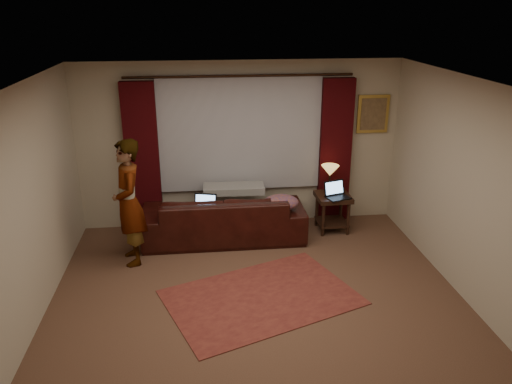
# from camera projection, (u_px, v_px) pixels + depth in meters

# --- Properties ---
(floor) EXTENTS (5.00, 5.00, 0.01)m
(floor) POSITION_uv_depth(u_px,v_px,m) (259.00, 307.00, 5.94)
(floor) COLOR brown
(floor) RESTS_ON ground
(ceiling) EXTENTS (5.00, 5.00, 0.02)m
(ceiling) POSITION_uv_depth(u_px,v_px,m) (260.00, 86.00, 5.01)
(ceiling) COLOR silver
(ceiling) RESTS_ON ground
(wall_back) EXTENTS (5.00, 0.02, 2.60)m
(wall_back) POSITION_uv_depth(u_px,v_px,m) (240.00, 145.00, 7.80)
(wall_back) COLOR #BCB097
(wall_back) RESTS_ON ground
(wall_front) EXTENTS (5.00, 0.02, 2.60)m
(wall_front) POSITION_uv_depth(u_px,v_px,m) (308.00, 354.00, 3.15)
(wall_front) COLOR #BCB097
(wall_front) RESTS_ON ground
(wall_left) EXTENTS (0.02, 5.00, 2.60)m
(wall_left) POSITION_uv_depth(u_px,v_px,m) (22.00, 216.00, 5.20)
(wall_left) COLOR #BCB097
(wall_left) RESTS_ON ground
(wall_right) EXTENTS (0.02, 5.00, 2.60)m
(wall_right) POSITION_uv_depth(u_px,v_px,m) (475.00, 196.00, 5.74)
(wall_right) COLOR #BCB097
(wall_right) RESTS_ON ground
(sheer_curtain) EXTENTS (2.50, 0.05, 1.80)m
(sheer_curtain) POSITION_uv_depth(u_px,v_px,m) (240.00, 134.00, 7.67)
(sheer_curtain) COLOR #A5A6AD
(sheer_curtain) RESTS_ON wall_back
(drape_left) EXTENTS (0.50, 0.14, 2.30)m
(drape_left) POSITION_uv_depth(u_px,v_px,m) (143.00, 158.00, 7.57)
(drape_left) COLOR #320508
(drape_left) RESTS_ON floor
(drape_right) EXTENTS (0.50, 0.14, 2.30)m
(drape_right) POSITION_uv_depth(u_px,v_px,m) (335.00, 151.00, 7.90)
(drape_right) COLOR #320508
(drape_right) RESTS_ON floor
(curtain_rod) EXTENTS (0.04, 0.04, 3.40)m
(curtain_rod) POSITION_uv_depth(u_px,v_px,m) (240.00, 76.00, 7.31)
(curtain_rod) COLOR black
(curtain_rod) RESTS_ON wall_back
(picture_frame) EXTENTS (0.50, 0.04, 0.60)m
(picture_frame) POSITION_uv_depth(u_px,v_px,m) (373.00, 114.00, 7.84)
(picture_frame) COLOR gold
(picture_frame) RESTS_ON wall_back
(sofa) EXTENTS (2.43, 1.05, 0.98)m
(sofa) POSITION_uv_depth(u_px,v_px,m) (224.00, 208.00, 7.49)
(sofa) COLOR black
(sofa) RESTS_ON floor
(throw_blanket) EXTENTS (0.94, 0.40, 0.11)m
(throw_blanket) POSITION_uv_depth(u_px,v_px,m) (234.00, 172.00, 7.53)
(throw_blanket) COLOR gray
(throw_blanket) RESTS_ON sofa
(clothing_pile) EXTENTS (0.62, 0.53, 0.22)m
(clothing_pile) POSITION_uv_depth(u_px,v_px,m) (281.00, 203.00, 7.40)
(clothing_pile) COLOR #7B4955
(clothing_pile) RESTS_ON sofa
(laptop_sofa) EXTENTS (0.42, 0.44, 0.24)m
(laptop_sofa) POSITION_uv_depth(u_px,v_px,m) (203.00, 205.00, 7.31)
(laptop_sofa) COLOR black
(laptop_sofa) RESTS_ON sofa
(area_rug) EXTENTS (2.60, 2.17, 0.01)m
(area_rug) POSITION_uv_depth(u_px,v_px,m) (261.00, 297.00, 6.10)
(area_rug) COLOR maroon
(area_rug) RESTS_ON floor
(end_table) EXTENTS (0.52, 0.52, 0.60)m
(end_table) POSITION_uv_depth(u_px,v_px,m) (332.00, 213.00, 7.84)
(end_table) COLOR black
(end_table) RESTS_ON floor
(tiffany_lamp) EXTENTS (0.33, 0.33, 0.44)m
(tiffany_lamp) POSITION_uv_depth(u_px,v_px,m) (330.00, 179.00, 7.76)
(tiffany_lamp) COLOR olive
(tiffany_lamp) RESTS_ON end_table
(laptop_table) EXTENTS (0.44, 0.46, 0.25)m
(laptop_table) POSITION_uv_depth(u_px,v_px,m) (339.00, 191.00, 7.56)
(laptop_table) COLOR black
(laptop_table) RESTS_ON end_table
(person) EXTENTS (0.63, 0.63, 1.74)m
(person) POSITION_uv_depth(u_px,v_px,m) (129.00, 203.00, 6.68)
(person) COLOR gray
(person) RESTS_ON floor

